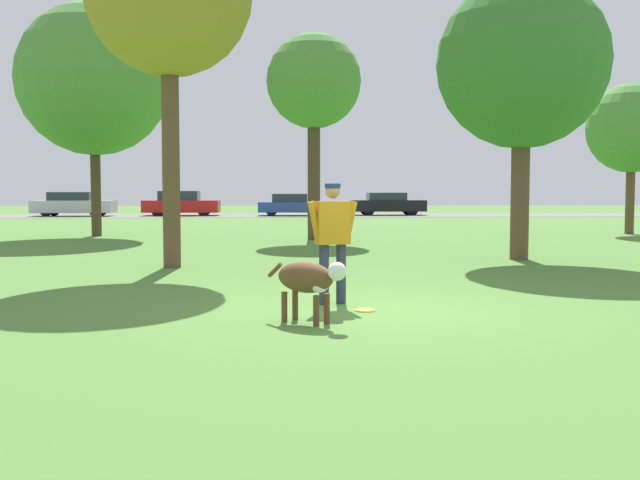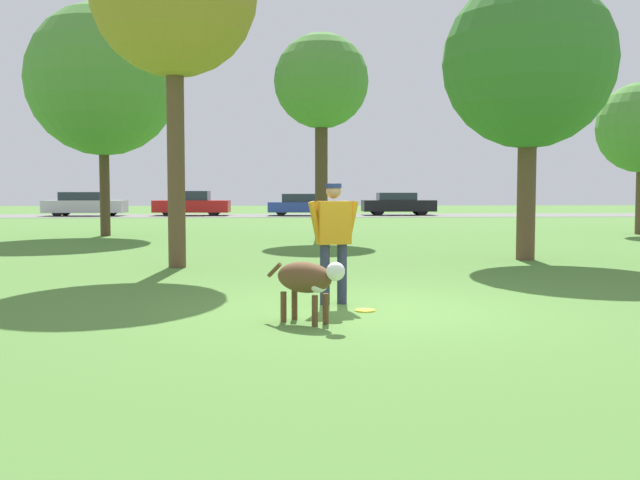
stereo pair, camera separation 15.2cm
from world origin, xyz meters
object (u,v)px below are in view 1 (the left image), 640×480
person (333,233)px  tree_far_right (632,128)px  frisbee (365,310)px  parked_car_red (181,204)px  dog (309,279)px  tree_far_left (94,79)px  parked_car_silver (73,204)px  tree_mid_center (314,83)px  parked_car_blue (291,205)px  tree_near_right (522,64)px  parked_car_black (388,204)px

person → tree_far_right: tree_far_right is taller
frisbee → parked_car_red: bearing=100.2°
person → dog: person is taller
tree_far_left → parked_car_silver: (-5.37, 18.36, -4.37)m
parked_car_red → tree_mid_center: bearing=-71.3°
parked_car_silver → parked_car_blue: 12.31m
frisbee → tree_mid_center: bearing=89.1°
tree_mid_center → parked_car_red: tree_mid_center is taller
tree_near_right → tree_far_right: bearing=52.1°
dog → frisbee: size_ratio=3.56×
tree_near_right → parked_car_silver: (-16.36, 27.31, -3.52)m
person → tree_mid_center: tree_mid_center is taller
dog → parked_car_black: parked_car_black is taller
frisbee → tree_far_left: size_ratio=0.03×
tree_far_left → parked_car_black: tree_far_left is taller
dog → parked_car_silver: size_ratio=0.20×
tree_far_right → tree_far_left: 17.93m
tree_mid_center → parked_car_silver: (-12.32, 20.61, -4.02)m
person → tree_far_right: 18.94m
tree_mid_center → parked_car_silver: tree_mid_center is taller
parked_car_blue → frisbee: bearing=-87.7°
tree_far_left → person: bearing=-66.9°
tree_far_right → parked_car_black: tree_far_right is taller
tree_far_right → parked_car_black: bearing=105.5°
parked_car_silver → parked_car_black: parked_car_silver is taller
person → tree_far_left: bearing=99.0°
person → tree_far_left: size_ratio=0.21×
tree_near_right → parked_car_red: (-10.38, 27.70, -3.50)m
parked_car_silver → parked_car_blue: size_ratio=1.17×
dog → parked_car_silver: parked_car_silver is taller
parked_car_silver → tree_near_right: bearing=-56.7°
dog → parked_car_black: (6.63, 35.09, 0.16)m
frisbee → parked_car_blue: (0.20, 33.86, 0.61)m
parked_car_silver → parked_car_black: 18.01m
person → tree_far_right: bearing=38.2°
frisbee → parked_car_blue: parked_car_blue is taller
tree_far_left → frisbee: bearing=-66.5°
parked_car_silver → person: bearing=-68.2°
person → frisbee: (0.35, -0.59, -0.93)m
parked_car_blue → parked_car_black: 5.71m
dog → tree_far_right: size_ratio=0.18×
frisbee → parked_car_red: 34.86m
tree_near_right → parked_car_silver: 32.03m
tree_near_right → tree_far_left: tree_far_left is taller
tree_far_left → parked_car_red: tree_far_left is taller
tree_near_right → tree_mid_center: 7.84m
tree_mid_center → parked_car_blue: 20.95m
person → parked_car_blue: person is taller
tree_far_right → parked_car_red: (-17.26, 18.88, -2.89)m
frisbee → tree_mid_center: (0.20, 13.31, 4.68)m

